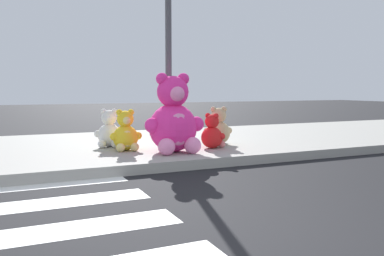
{
  "coord_description": "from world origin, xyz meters",
  "views": [
    {
      "loc": [
        -1.58,
        -2.28,
        1.17
      ],
      "look_at": [
        1.08,
        3.6,
        0.55
      ],
      "focal_mm": 38.25,
      "sensor_mm": 36.0,
      "label": 1
    }
  ],
  "objects": [
    {
      "name": "plush_pink_large",
      "position": [
        0.86,
        3.81,
        0.66
      ],
      "size": [
        0.98,
        0.87,
        1.28
      ],
      "color": "#F22D93",
      "rests_on": "sidewalk"
    },
    {
      "name": "plush_tan",
      "position": [
        1.95,
        4.35,
        0.43
      ],
      "size": [
        0.53,
        0.49,
        0.7
      ],
      "color": "tan",
      "rests_on": "sidewalk"
    },
    {
      "name": "plush_yellow",
      "position": [
        0.19,
        4.3,
        0.42
      ],
      "size": [
        0.53,
        0.47,
        0.69
      ],
      "color": "yellow",
      "rests_on": "sidewalk"
    },
    {
      "name": "sign_pole",
      "position": [
        1.0,
        4.4,
        1.85
      ],
      "size": [
        0.56,
        0.11,
        3.2
      ],
      "color": "#4C4C51",
      "rests_on": "sidewalk"
    },
    {
      "name": "plush_white",
      "position": [
        0.04,
        4.83,
        0.42
      ],
      "size": [
        0.5,
        0.48,
        0.67
      ],
      "color": "white",
      "rests_on": "sidewalk"
    },
    {
      "name": "plush_red",
      "position": [
        1.63,
        3.94,
        0.39
      ],
      "size": [
        0.44,
        0.43,
        0.61
      ],
      "color": "red",
      "rests_on": "sidewalk"
    },
    {
      "name": "plush_teal",
      "position": [
        1.65,
        5.13,
        0.35
      ],
      "size": [
        0.37,
        0.36,
        0.51
      ],
      "color": "teal",
      "rests_on": "sidewalk"
    },
    {
      "name": "sidewalk",
      "position": [
        0.0,
        5.2,
        0.07
      ],
      "size": [
        28.0,
        4.4,
        0.15
      ],
      "primitive_type": "cube",
      "color": "#9E9B93",
      "rests_on": "ground_plane"
    }
  ]
}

